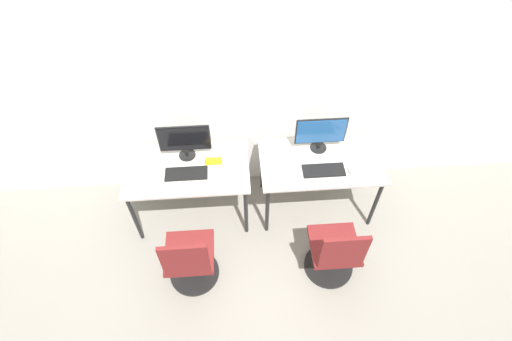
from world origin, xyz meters
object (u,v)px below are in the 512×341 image
monitor_left (185,140)px  keyboard_right (324,170)px  office_chair_right (334,254)px  mouse_right (351,170)px  mouse_left (214,170)px  office_chair_left (190,261)px  monitor_right (321,133)px  keyboard_left (186,174)px

monitor_left → keyboard_right: size_ratio=1.24×
keyboard_right → office_chair_right: (0.03, -0.68, -0.39)m
keyboard_right → mouse_right: mouse_right is taller
mouse_right → office_chair_right: (-0.23, -0.66, -0.39)m
mouse_left → mouse_right: same height
office_chair_left → keyboard_right: size_ratio=2.20×
monitor_left → mouse_left: 0.40m
monitor_right → keyboard_right: monitor_right is taller
keyboard_right → office_chair_left: bearing=-153.0°
office_chair_right → keyboard_right: bearing=92.2°
keyboard_left → office_chair_right: (1.33, -0.74, -0.39)m
monitor_left → mouse_left: monitor_left is taller
monitor_left → mouse_left: (0.26, -0.23, -0.20)m
keyboard_left → office_chair_right: size_ratio=0.46×
office_chair_left → keyboard_right: (1.30, 0.66, 0.39)m
monitor_left → mouse_right: (1.57, -0.32, -0.20)m
office_chair_left → monitor_left: bearing=90.7°
office_chair_left → office_chair_right: same height
office_chair_left → monitor_right: (1.30, 0.96, 0.59)m
monitor_left → keyboard_left: monitor_left is taller
office_chair_right → mouse_left: bearing=144.8°
mouse_left → keyboard_right: bearing=-4.0°
office_chair_right → monitor_right: bearing=91.5°
monitor_left → keyboard_left: size_ratio=1.24×
office_chair_left → mouse_right: (1.56, 0.64, 0.39)m
office_chair_left → office_chair_right: size_ratio=1.00×
monitor_left → mouse_right: bearing=-11.5°
mouse_right → office_chair_left: bearing=-157.7°
keyboard_left → monitor_right: size_ratio=0.81×
monitor_left → keyboard_right: bearing=-12.8°
keyboard_right → monitor_left: bearing=167.2°
monitor_left → office_chair_left: (0.01, -0.96, -0.59)m
monitor_right → office_chair_right: size_ratio=0.56×
monitor_left → office_chair_right: (1.33, -0.98, -0.59)m
monitor_right → keyboard_right: bearing=-90.0°
monitor_right → keyboard_left: bearing=-169.2°
keyboard_left → keyboard_right: size_ratio=1.00×
mouse_left → office_chair_right: (1.07, -0.76, -0.39)m
office_chair_left → office_chair_right: 1.32m
office_chair_right → monitor_left: bearing=143.7°
keyboard_left → office_chair_right: bearing=-28.9°
office_chair_left → monitor_right: bearing=36.7°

